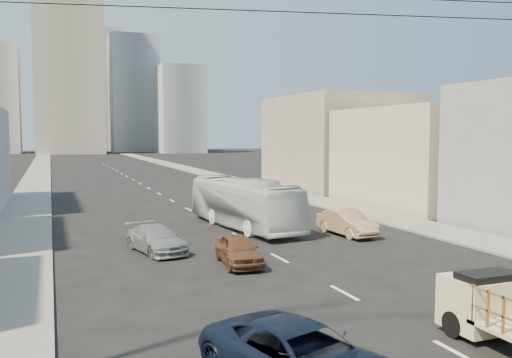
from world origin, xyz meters
TOP-DOWN VIEW (x-y plane):
  - sidewalk_left at (-11.75, 70.00)m, footprint 3.50×180.00m
  - sidewalk_right at (11.75, 70.00)m, footprint 3.50×180.00m
  - lane_dashes at (0.00, 53.00)m, footprint 0.15×104.00m
  - flatbed_pickup at (1.55, 1.84)m, footprint 1.95×4.41m
  - navy_pickup at (-4.77, 1.67)m, footprint 3.99×5.86m
  - city_bus at (1.24, 22.52)m, footprint 3.96×11.32m
  - sedan_brown at (-2.22, 13.48)m, footprint 1.90×4.04m
  - sedan_tan at (5.98, 18.01)m, footprint 1.87×4.49m
  - sedan_grey at (-5.19, 17.39)m, footprint 2.78×4.79m
  - overhead_wires at (0.00, 1.50)m, footprint 23.01×5.02m
  - bldg_right_mid at (19.50, 28.00)m, footprint 11.00×14.00m
  - bldg_right_far at (20.00, 44.00)m, footprint 12.00×16.00m
  - high_rise_tower at (-4.00, 170.00)m, footprint 20.00×20.00m
  - midrise_ne at (18.00, 185.00)m, footprint 16.00×16.00m
  - midrise_back at (6.00, 200.00)m, footprint 18.00×18.00m
  - midrise_east at (30.00, 165.00)m, footprint 14.00×14.00m

SIDE VIEW (x-z plane):
  - lane_dashes at x=0.00m, z-range 0.00..0.01m
  - sidewalk_left at x=-11.75m, z-range 0.00..0.12m
  - sidewalk_right at x=11.75m, z-range 0.00..0.12m
  - sedan_grey at x=-5.19m, z-range 0.00..1.30m
  - sedan_brown at x=-2.22m, z-range 0.00..1.34m
  - sedan_tan at x=5.98m, z-range 0.00..1.45m
  - navy_pickup at x=-4.77m, z-range 0.00..1.49m
  - flatbed_pickup at x=1.55m, z-range 0.14..2.04m
  - city_bus at x=1.24m, z-range 0.00..3.09m
  - bldg_right_mid at x=19.50m, z-range 0.00..8.00m
  - bldg_right_far at x=20.00m, z-range 0.00..10.00m
  - overhead_wires at x=0.00m, z-range 8.60..9.33m
  - midrise_east at x=30.00m, z-range 0.00..28.00m
  - midrise_ne at x=18.00m, z-range 0.00..40.00m
  - midrise_back at x=6.00m, z-range 0.00..44.00m
  - high_rise_tower at x=-4.00m, z-range 0.00..60.00m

